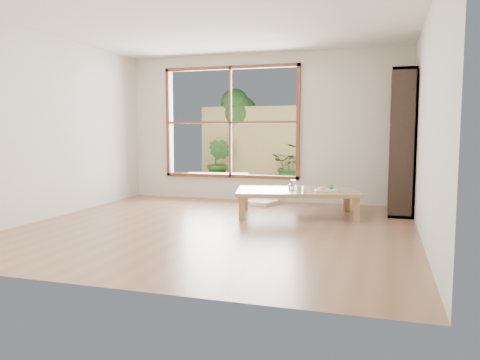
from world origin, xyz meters
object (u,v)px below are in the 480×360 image
object	(u,v)px
low_table	(297,193)
food_tray	(327,189)
garden_bench	(218,176)
bookshelf	(402,143)

from	to	relation	value
low_table	food_tray	size ratio (longest dim) A/B	5.58
food_tray	garden_bench	size ratio (longest dim) A/B	0.27
low_table	bookshelf	xyz separation A→B (m)	(1.46, 0.65, 0.73)
garden_bench	food_tray	bearing A→B (deg)	-48.96
low_table	bookshelf	size ratio (longest dim) A/B	0.91
food_tray	garden_bench	bearing A→B (deg)	126.42
low_table	bookshelf	world-z (taller)	bookshelf
bookshelf	garden_bench	size ratio (longest dim) A/B	1.69
low_table	bookshelf	distance (m)	1.75
bookshelf	garden_bench	distance (m)	3.71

